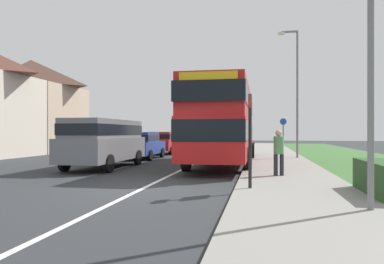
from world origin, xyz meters
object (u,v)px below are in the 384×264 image
parked_van_grey (105,139)px  street_lamp_mid (295,86)px  pedestrian_at_stop (279,150)px  parked_car_red (163,142)px  bus_stop_sign (250,134)px  cycle_route_sign (283,135)px  parked_car_blue (141,144)px  double_decker_bus (224,121)px  street_lamp_near (365,7)px

parked_van_grey → street_lamp_mid: (8.82, 6.59, 3.00)m
parked_van_grey → pedestrian_at_stop: size_ratio=3.33×
parked_car_red → bus_stop_sign: 17.37m
pedestrian_at_stop → cycle_route_sign: size_ratio=0.66×
parked_car_blue → pedestrian_at_stop: (7.59, -8.10, 0.10)m
cycle_route_sign → street_lamp_mid: street_lamp_mid is taller
bus_stop_sign → pedestrian_at_stop: bearing=73.6°
parked_car_red → bus_stop_sign: bus_stop_sign is taller
parked_van_grey → bus_stop_sign: (6.55, -5.51, 0.26)m
cycle_route_sign → street_lamp_mid: size_ratio=0.34×
cycle_route_sign → parked_car_blue: bearing=-152.5°
double_decker_bus → pedestrian_at_stop: bearing=-64.8°
parked_car_red → street_lamp_mid: street_lamp_mid is taller
parked_car_blue → street_lamp_near: street_lamp_near is taller
parked_car_red → bus_stop_sign: size_ratio=1.54×
parked_car_red → pedestrian_at_stop: pedestrian_at_stop is taller
parked_van_grey → parked_car_blue: (-0.15, 5.59, -0.40)m
parked_car_red → street_lamp_near: (8.89, -18.33, 3.11)m
bus_stop_sign → street_lamp_near: size_ratio=0.38×
street_lamp_near → street_lamp_mid: bearing=89.8°
parked_van_grey → street_lamp_mid: street_lamp_mid is taller
parked_van_grey → bus_stop_sign: 8.56m
double_decker_bus → cycle_route_sign: size_ratio=4.46×
pedestrian_at_stop → parked_van_grey: bearing=161.4°
cycle_route_sign → bus_stop_sign: bearing=-96.6°
parked_van_grey → street_lamp_near: (8.77, -7.81, 2.72)m
parked_van_grey → cycle_route_sign: size_ratio=2.21×
parked_car_blue → cycle_route_sign: size_ratio=1.65×
double_decker_bus → pedestrian_at_stop: size_ratio=6.74×
double_decker_bus → street_lamp_near: bearing=-70.3°
bus_stop_sign → parked_car_red: bearing=112.6°
double_decker_bus → bus_stop_sign: (1.47, -7.99, -0.60)m
parked_car_blue → street_lamp_near: bearing=-56.3°
street_lamp_mid → street_lamp_near: bearing=-90.2°
parked_car_blue → street_lamp_mid: 9.65m
parked_car_blue → pedestrian_at_stop: bearing=-46.9°
parked_car_blue → bus_stop_sign: bearing=-58.9°
double_decker_bus → bus_stop_sign: double_decker_bus is taller
bus_stop_sign → cycle_route_sign: (1.79, 15.52, -0.11)m
street_lamp_mid → double_decker_bus: bearing=-132.3°
parked_van_grey → pedestrian_at_stop: 7.85m
double_decker_bus → parked_car_red: bearing=122.9°
street_lamp_mid → parked_car_red: bearing=156.3°
parked_car_red → street_lamp_mid: (8.94, -3.93, 3.40)m
bus_stop_sign → cycle_route_sign: bus_stop_sign is taller
parked_car_red → pedestrian_at_stop: (7.55, -13.03, 0.09)m
parked_car_blue → street_lamp_near: 16.40m
double_decker_bus → street_lamp_near: (3.69, -10.29, 1.85)m
parked_van_grey → parked_car_red: bearing=90.6°
bus_stop_sign → street_lamp_mid: street_lamp_mid is taller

